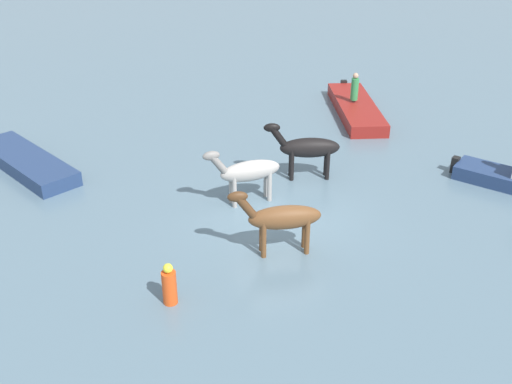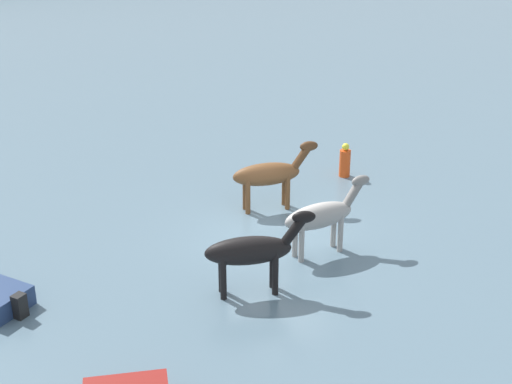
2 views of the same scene
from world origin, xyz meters
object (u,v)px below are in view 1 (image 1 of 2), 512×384
Objects in this scene: boat_motor_center at (356,110)px; boat_dinghy_port at (26,164)px; person_boatman_standing at (355,88)px; buoy_channel_marker at (169,286)px; horse_lead at (307,148)px; horse_chestnut_trailing at (248,172)px; horse_rear_stallion at (281,218)px.

boat_motor_center is 13.71m from boat_dinghy_port.
boat_dinghy_port is 13.69m from person_boatman_standing.
buoy_channel_marker is at bearing -5.97° from boat_dinghy_port.
person_boatman_standing is at bearing -114.85° from horse_lead.
boat_motor_center is (-7.38, -5.49, -0.90)m from horse_chestnut_trailing.
horse_rear_stallion is 2.27× the size of buoy_channel_marker.
horse_rear_stallion is 2.17× the size of person_boatman_standing.
horse_rear_stallion is at bearing -22.23° from boat_motor_center.
person_boatman_standing is at bearing -138.94° from buoy_channel_marker.
horse_rear_stallion is at bearing 14.12° from boat_dinghy_port.
horse_chestnut_trailing is at bearing 37.54° from person_boatman_standing.
horse_chestnut_trailing is 5.45m from buoy_channel_marker.
horse_rear_stallion is 11.50m from person_boatman_standing.
horse_chestnut_trailing is at bearing 27.87° from boat_dinghy_port.
horse_chestnut_trailing is 2.65m from horse_lead.
horse_rear_stallion is 1.00× the size of horse_lead.
boat_dinghy_port is at bearing -69.94° from boat_motor_center.
horse_lead is 0.45× the size of boat_motor_center.
horse_chestnut_trailing is 2.22× the size of buoy_channel_marker.
person_boatman_standing is at bearing -140.45° from horse_chestnut_trailing.
horse_rear_stallion is 11.47m from boat_motor_center.
horse_chestnut_trailing is at bearing -33.70° from boat_motor_center.
horse_rear_stallion reaches higher than person_boatman_standing.
person_boatman_standing is 1.04× the size of buoy_channel_marker.
buoy_channel_marker is (6.21, 4.78, -0.61)m from horse_lead.
horse_rear_stallion reaches higher than boat_motor_center.
horse_chestnut_trailing is at bearing -132.93° from buoy_channel_marker.
horse_rear_stallion reaches higher than horse_chestnut_trailing.
horse_rear_stallion is 4.73m from horse_lead.
buoy_channel_marker is at bearing 57.75° from horse_lead.
boat_motor_center is (-7.63, -8.51, -0.92)m from horse_rear_stallion.
horse_rear_stallion is at bearing 48.79° from person_boatman_standing.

